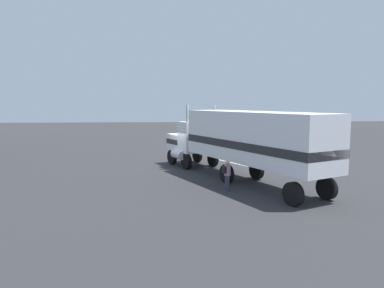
# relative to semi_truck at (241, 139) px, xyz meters

# --- Properties ---
(ground_plane) EXTENTS (120.00, 120.00, 0.00)m
(ground_plane) POSITION_rel_semi_truck_xyz_m (4.89, 2.96, -2.52)
(ground_plane) COLOR #2D2D30
(lane_stripe_near) EXTENTS (3.98, 2.16, 0.01)m
(lane_stripe_near) POSITION_rel_semi_truck_xyz_m (6.59, -0.54, -2.52)
(lane_stripe_near) COLOR silver
(lane_stripe_near) RESTS_ON ground_plane
(lane_stripe_mid) EXTENTS (4.13, 1.83, 0.01)m
(lane_stripe_mid) POSITION_rel_semi_truck_xyz_m (6.83, -3.67, -2.52)
(lane_stripe_mid) COLOR silver
(lane_stripe_mid) RESTS_ON ground_plane
(semi_truck) EXTENTS (13.90, 8.23, 4.50)m
(semi_truck) POSITION_rel_semi_truck_xyz_m (0.00, 0.00, 0.00)
(semi_truck) COLOR white
(semi_truck) RESTS_ON ground_plane
(person_bystander) EXTENTS (0.39, 0.48, 1.63)m
(person_bystander) POSITION_rel_semi_truck_xyz_m (-2.32, 1.25, -1.63)
(person_bystander) COLOR #2D3347
(person_bystander) RESTS_ON ground_plane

